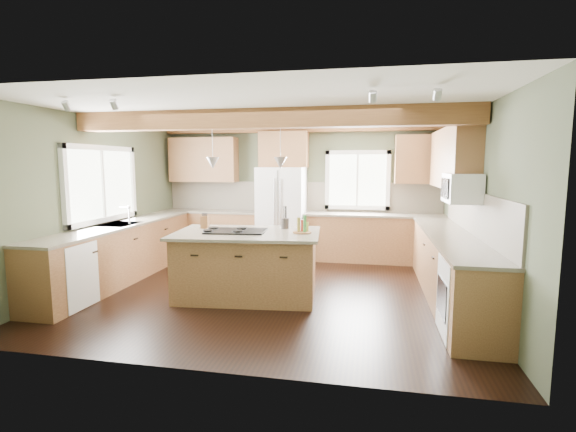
# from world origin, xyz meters

# --- Properties ---
(floor) EXTENTS (5.60, 5.60, 0.00)m
(floor) POSITION_xyz_m (0.00, 0.00, 0.00)
(floor) COLOR black
(floor) RESTS_ON ground
(ceiling) EXTENTS (5.60, 5.60, 0.00)m
(ceiling) POSITION_xyz_m (0.00, 0.00, 2.60)
(ceiling) COLOR silver
(ceiling) RESTS_ON wall_back
(wall_back) EXTENTS (5.60, 0.00, 5.60)m
(wall_back) POSITION_xyz_m (0.00, 2.50, 1.30)
(wall_back) COLOR #4B5038
(wall_back) RESTS_ON ground
(wall_left) EXTENTS (0.00, 5.00, 5.00)m
(wall_left) POSITION_xyz_m (-2.80, 0.00, 1.30)
(wall_left) COLOR #4B5038
(wall_left) RESTS_ON ground
(wall_right) EXTENTS (0.00, 5.00, 5.00)m
(wall_right) POSITION_xyz_m (2.80, 0.00, 1.30)
(wall_right) COLOR #4B5038
(wall_right) RESTS_ON ground
(ceiling_beam) EXTENTS (5.55, 0.26, 0.26)m
(ceiling_beam) POSITION_xyz_m (0.00, -0.31, 2.47)
(ceiling_beam) COLOR brown
(ceiling_beam) RESTS_ON ceiling
(soffit_trim) EXTENTS (5.55, 0.20, 0.10)m
(soffit_trim) POSITION_xyz_m (0.00, 2.40, 2.54)
(soffit_trim) COLOR brown
(soffit_trim) RESTS_ON ceiling
(backsplash_back) EXTENTS (5.58, 0.03, 0.58)m
(backsplash_back) POSITION_xyz_m (0.00, 2.48, 1.21)
(backsplash_back) COLOR brown
(backsplash_back) RESTS_ON wall_back
(backsplash_right) EXTENTS (0.03, 3.70, 0.58)m
(backsplash_right) POSITION_xyz_m (2.78, 0.05, 1.21)
(backsplash_right) COLOR brown
(backsplash_right) RESTS_ON wall_right
(base_cab_back_left) EXTENTS (2.02, 0.60, 0.88)m
(base_cab_back_left) POSITION_xyz_m (-1.79, 2.20, 0.44)
(base_cab_back_left) COLOR brown
(base_cab_back_left) RESTS_ON floor
(counter_back_left) EXTENTS (2.06, 0.64, 0.04)m
(counter_back_left) POSITION_xyz_m (-1.79, 2.20, 0.90)
(counter_back_left) COLOR #463E34
(counter_back_left) RESTS_ON base_cab_back_left
(base_cab_back_right) EXTENTS (2.62, 0.60, 0.88)m
(base_cab_back_right) POSITION_xyz_m (1.49, 2.20, 0.44)
(base_cab_back_right) COLOR brown
(base_cab_back_right) RESTS_ON floor
(counter_back_right) EXTENTS (2.66, 0.64, 0.04)m
(counter_back_right) POSITION_xyz_m (1.49, 2.20, 0.90)
(counter_back_right) COLOR #463E34
(counter_back_right) RESTS_ON base_cab_back_right
(base_cab_left) EXTENTS (0.60, 3.70, 0.88)m
(base_cab_left) POSITION_xyz_m (-2.50, 0.05, 0.44)
(base_cab_left) COLOR brown
(base_cab_left) RESTS_ON floor
(counter_left) EXTENTS (0.64, 3.74, 0.04)m
(counter_left) POSITION_xyz_m (-2.50, 0.05, 0.90)
(counter_left) COLOR #463E34
(counter_left) RESTS_ON base_cab_left
(base_cab_right) EXTENTS (0.60, 3.70, 0.88)m
(base_cab_right) POSITION_xyz_m (2.50, 0.05, 0.44)
(base_cab_right) COLOR brown
(base_cab_right) RESTS_ON floor
(counter_right) EXTENTS (0.64, 3.74, 0.04)m
(counter_right) POSITION_xyz_m (2.50, 0.05, 0.90)
(counter_right) COLOR #463E34
(counter_right) RESTS_ON base_cab_right
(upper_cab_back_left) EXTENTS (1.40, 0.35, 0.90)m
(upper_cab_back_left) POSITION_xyz_m (-1.99, 2.33, 1.95)
(upper_cab_back_left) COLOR brown
(upper_cab_back_left) RESTS_ON wall_back
(upper_cab_over_fridge) EXTENTS (0.96, 0.35, 0.70)m
(upper_cab_over_fridge) POSITION_xyz_m (-0.30, 2.33, 2.15)
(upper_cab_over_fridge) COLOR brown
(upper_cab_over_fridge) RESTS_ON wall_back
(upper_cab_right) EXTENTS (0.35, 2.20, 0.90)m
(upper_cab_right) POSITION_xyz_m (2.62, 0.90, 1.95)
(upper_cab_right) COLOR brown
(upper_cab_right) RESTS_ON wall_right
(upper_cab_back_corner) EXTENTS (0.90, 0.35, 0.90)m
(upper_cab_back_corner) POSITION_xyz_m (2.30, 2.33, 1.95)
(upper_cab_back_corner) COLOR brown
(upper_cab_back_corner) RESTS_ON wall_back
(window_left) EXTENTS (0.04, 1.60, 1.05)m
(window_left) POSITION_xyz_m (-2.78, 0.05, 1.55)
(window_left) COLOR white
(window_left) RESTS_ON wall_left
(window_back) EXTENTS (1.10, 0.04, 1.00)m
(window_back) POSITION_xyz_m (1.15, 2.48, 1.55)
(window_back) COLOR white
(window_back) RESTS_ON wall_back
(sink) EXTENTS (0.50, 0.65, 0.03)m
(sink) POSITION_xyz_m (-2.50, 0.05, 0.91)
(sink) COLOR #262628
(sink) RESTS_ON counter_left
(faucet) EXTENTS (0.02, 0.02, 0.28)m
(faucet) POSITION_xyz_m (-2.32, 0.05, 1.05)
(faucet) COLOR #B2B2B7
(faucet) RESTS_ON sink
(dishwasher) EXTENTS (0.60, 0.60, 0.84)m
(dishwasher) POSITION_xyz_m (-2.49, -1.25, 0.43)
(dishwasher) COLOR white
(dishwasher) RESTS_ON floor
(oven) EXTENTS (0.60, 0.72, 0.84)m
(oven) POSITION_xyz_m (2.49, -1.25, 0.43)
(oven) COLOR white
(oven) RESTS_ON floor
(microwave) EXTENTS (0.40, 0.70, 0.38)m
(microwave) POSITION_xyz_m (2.58, -0.05, 1.55)
(microwave) COLOR white
(microwave) RESTS_ON wall_right
(pendant_left) EXTENTS (0.18, 0.18, 0.16)m
(pendant_left) POSITION_xyz_m (-0.75, -0.36, 1.88)
(pendant_left) COLOR #B2B2B7
(pendant_left) RESTS_ON ceiling
(pendant_right) EXTENTS (0.18, 0.18, 0.16)m
(pendant_right) POSITION_xyz_m (0.19, -0.26, 1.88)
(pendant_right) COLOR #B2B2B7
(pendant_right) RESTS_ON ceiling
(refrigerator) EXTENTS (0.90, 0.74, 1.80)m
(refrigerator) POSITION_xyz_m (-0.30, 2.12, 0.90)
(refrigerator) COLOR white
(refrigerator) RESTS_ON floor
(island) EXTENTS (1.99, 1.33, 0.88)m
(island) POSITION_xyz_m (-0.28, -0.31, 0.44)
(island) COLOR olive
(island) RESTS_ON floor
(island_top) EXTENTS (2.13, 1.47, 0.04)m
(island_top) POSITION_xyz_m (-0.28, -0.31, 0.90)
(island_top) COLOR #463E34
(island_top) RESTS_ON island
(cooktop) EXTENTS (0.87, 0.62, 0.02)m
(cooktop) POSITION_xyz_m (-0.44, -0.33, 0.93)
(cooktop) COLOR black
(cooktop) RESTS_ON island_top
(knife_block) EXTENTS (0.11, 0.09, 0.18)m
(knife_block) POSITION_xyz_m (-0.99, -0.11, 1.01)
(knife_block) COLOR brown
(knife_block) RESTS_ON island_top
(utensil_crock) EXTENTS (0.14, 0.14, 0.15)m
(utensil_crock) POSITION_xyz_m (0.18, 0.08, 1.00)
(utensil_crock) COLOR #3C3530
(utensil_crock) RESTS_ON island_top
(bottle_tray) EXTENTS (0.28, 0.28, 0.24)m
(bottle_tray) POSITION_xyz_m (0.49, -0.25, 1.04)
(bottle_tray) COLOR brown
(bottle_tray) RESTS_ON island_top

